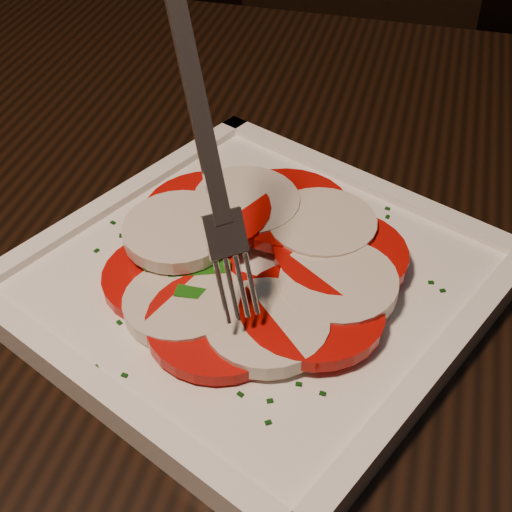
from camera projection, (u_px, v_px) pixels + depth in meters
name	position (u px, v px, depth m)	size (l,w,h in m)	color
ground	(296.00, 469.00, 1.22)	(6.00, 6.00, 0.00)	black
table	(238.00, 318.00, 0.59)	(1.21, 0.82, 0.75)	black
chair	(341.00, 56.00, 1.22)	(0.44, 0.44, 0.93)	black
plate	(256.00, 282.00, 0.47)	(0.27, 0.27, 0.01)	white
caprese_salad	(256.00, 261.00, 0.46)	(0.23, 0.22, 0.03)	#C30504
fork	(197.00, 128.00, 0.38)	(0.04, 0.10, 0.18)	white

